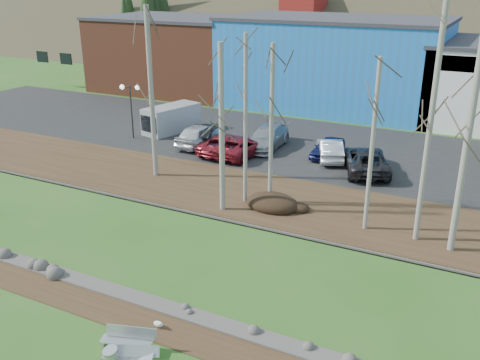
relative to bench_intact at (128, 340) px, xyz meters
The scene contains 29 objects.
dirt_strip 1.84m from the bench_intact, 64.97° to the left, with size 80.00×1.80×0.03m, color #382616.
near_bank_rocks 2.76m from the bench_intact, 73.90° to the left, with size 80.00×0.80×0.50m, color #47423D, non-canonical shape.
river 6.78m from the bench_intact, 83.58° to the left, with size 80.00×8.00×0.90m, color black, non-canonical shape.
far_bank_rocks 10.86m from the bench_intact, 86.00° to the left, with size 80.00×0.80×0.46m, color #47423D, non-canonical shape.
far_bank 14.04m from the bench_intact, 86.91° to the left, with size 80.00×7.00×0.15m, color #382616.
parking_lot 24.53m from the bench_intact, 88.23° to the left, with size 80.00×14.00×0.14m, color black.
building_brick 45.12m from the bench_intact, 121.11° to the left, with size 16.32×12.24×7.80m.
building_blue 39.05m from the bench_intact, 97.75° to the left, with size 20.40×12.24×8.30m.
bench_intact is the anchor object (origin of this frame).
bench_damaged 0.82m from the bench_intact, 48.43° to the right, with size 1.75×1.16×0.75m.
seagull 1.51m from the bench_intact, 83.41° to the left, with size 0.45×0.22×0.33m.
dirt_mound 12.84m from the bench_intact, 91.69° to the left, with size 2.94×2.08×0.58m, color black.
birch_0 17.43m from the bench_intact, 122.24° to the left, with size 0.30×0.30×10.19m.
birch_1 13.82m from the bench_intact, 99.14° to the left, with size 0.22×0.22×9.07m.
birch_2 12.46m from the bench_intact, 103.16° to the left, with size 0.29×0.29×8.74m.
birch_3 13.88m from the bench_intact, 93.12° to the left, with size 0.23×0.23×8.61m.
birch_4 14.01m from the bench_intact, 69.46° to the left, with size 0.21×0.21×8.38m.
birch_5 15.83m from the bench_intact, 54.23° to the left, with size 0.30×0.30×10.61m.
birch_6 15.33m from the bench_intact, 60.31° to the left, with size 0.25×0.25×10.77m.
street_lamp 25.45m from the bench_intact, 127.21° to the left, with size 1.52×0.71×4.11m.
car_0 22.97m from the bench_intact, 115.11° to the left, with size 1.90×4.71×1.61m, color silver.
car_1 23.80m from the bench_intact, 114.31° to the left, with size 1.47×4.21×1.39m, color black.
car_2 21.23m from the bench_intact, 109.42° to the left, with size 2.24×4.85×1.35m, color maroon.
car_3 23.12m from the bench_intact, 102.70° to the left, with size 2.12×5.20×1.51m, color #92959A.
car_4 22.55m from the bench_intact, 91.30° to the left, with size 1.52×3.78×1.29m, color #151949.
car_5 22.11m from the bench_intact, 90.53° to the left, with size 1.49×4.28×1.41m, color silver.
car_6 20.96m from the bench_intact, 82.91° to the left, with size 2.54×5.52×1.53m, color #242426.
car_8 20.86m from the bench_intact, 106.31° to the left, with size 2.24×4.85×1.35m, color maroon.
van_grey 26.72m from the bench_intact, 120.98° to the left, with size 3.05×5.06×2.07m.
Camera 1 is at (9.28, -10.98, 11.83)m, focal length 40.00 mm.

